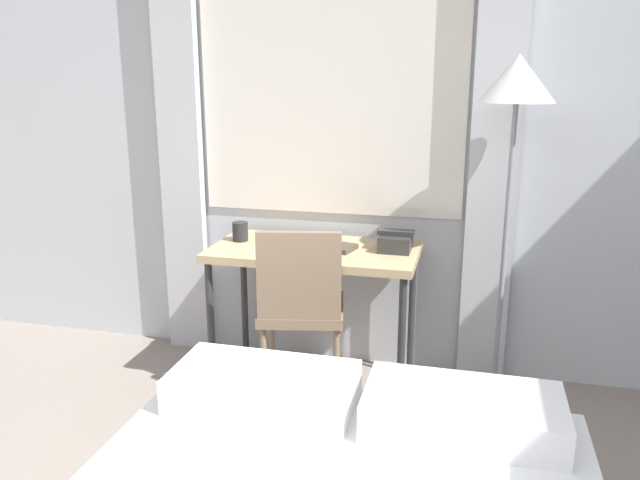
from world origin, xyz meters
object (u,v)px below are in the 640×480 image
object	(u,v)px
desk	(315,261)
book	(330,246)
mug	(240,231)
telephone	(395,241)
standing_lamp	(515,113)
desk_chair	(301,303)

from	to	relation	value
desk	book	world-z (taller)	book
mug	telephone	bearing A→B (deg)	1.06
desk	book	distance (m)	0.11
book	desk	bearing A→B (deg)	179.35
book	mug	world-z (taller)	mug
standing_lamp	telephone	xyz separation A→B (m)	(-0.51, 0.01, -0.62)
desk_chair	standing_lamp	size ratio (longest dim) A/B	0.55
standing_lamp	mug	world-z (taller)	standing_lamp
desk	book	xyz separation A→B (m)	(0.08, -0.00, 0.08)
desk_chair	standing_lamp	bearing A→B (deg)	4.61
desk_chair	book	world-z (taller)	desk_chair
desk_chair	mug	distance (m)	0.55
desk_chair	telephone	size ratio (longest dim) A/B	4.92
book	mug	xyz separation A→B (m)	(-0.48, 0.04, 0.04)
desk	standing_lamp	size ratio (longest dim) A/B	0.62
standing_lamp	telephone	world-z (taller)	standing_lamp
desk	book	size ratio (longest dim) A/B	3.70
desk	telephone	size ratio (longest dim) A/B	5.56
desk	mug	bearing A→B (deg)	174.85
standing_lamp	telephone	distance (m)	0.81
desk_chair	telephone	world-z (taller)	desk_chair
mug	standing_lamp	bearing A→B (deg)	0.19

